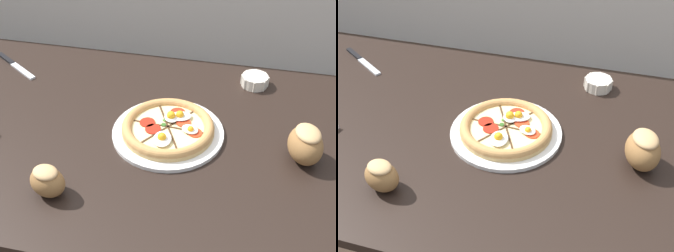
# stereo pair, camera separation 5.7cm
# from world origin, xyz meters

# --- Properties ---
(dining_table) EXTENTS (1.58, 0.89, 0.72)m
(dining_table) POSITION_xyz_m (0.00, 0.00, 0.64)
(dining_table) COLOR black
(dining_table) RESTS_ON ground_plane
(pizza) EXTENTS (0.32, 0.32, 0.06)m
(pizza) POSITION_xyz_m (0.09, 0.01, 0.74)
(pizza) COLOR white
(pizza) RESTS_ON dining_table
(ramekin_bowl) EXTENTS (0.09, 0.09, 0.04)m
(ramekin_bowl) POSITION_xyz_m (0.32, 0.33, 0.74)
(ramekin_bowl) COLOR silver
(ramekin_bowl) RESTS_ON dining_table
(bread_piece_near) EXTENTS (0.11, 0.09, 0.08)m
(bread_piece_near) POSITION_xyz_m (-0.14, -0.27, 0.76)
(bread_piece_near) COLOR olive
(bread_piece_near) RESTS_ON dining_table
(bread_piece_mid) EXTENTS (0.12, 0.14, 0.11)m
(bread_piece_mid) POSITION_xyz_m (0.47, -0.01, 0.78)
(bread_piece_mid) COLOR olive
(bread_piece_mid) RESTS_ON dining_table
(knife_main) EXTENTS (0.21, 0.15, 0.01)m
(knife_main) POSITION_xyz_m (-0.53, 0.27, 0.73)
(knife_main) COLOR silver
(knife_main) RESTS_ON dining_table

